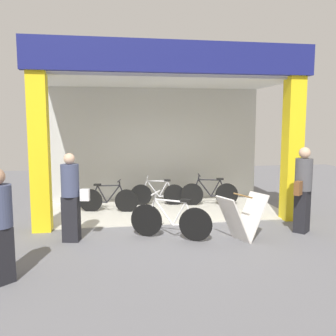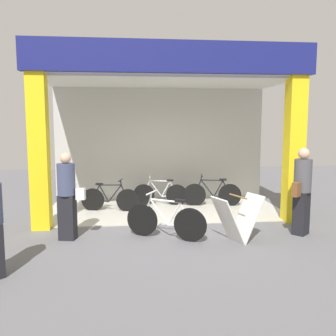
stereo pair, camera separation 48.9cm
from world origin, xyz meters
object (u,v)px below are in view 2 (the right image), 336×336
bicycle_inside_3 (160,194)px  bicycle_parked_0 (166,220)px  sandwich_board_sign (237,219)px  pedestrian_1 (67,195)px  bicycle_inside_0 (110,199)px  bicycle_inside_1 (212,194)px  pedestrian_0 (302,190)px

bicycle_inside_3 → bicycle_parked_0: bicycle_parked_0 is taller
sandwich_board_sign → pedestrian_1: size_ratio=0.61×
bicycle_inside_0 → sandwich_board_sign: 3.56m
bicycle_inside_3 → sandwich_board_sign: size_ratio=1.42×
bicycle_inside_1 → bicycle_parked_0: bicycle_parked_0 is taller
bicycle_inside_1 → bicycle_parked_0: (-1.48, -2.56, 0.02)m
bicycle_inside_1 → bicycle_inside_3: bearing=169.4°
pedestrian_0 → bicycle_inside_1: bearing=114.7°
bicycle_inside_1 → pedestrian_1: bearing=-144.1°
bicycle_inside_0 → bicycle_inside_1: bicycle_inside_1 is taller
bicycle_inside_0 → bicycle_parked_0: size_ratio=0.99×
bicycle_inside_0 → bicycle_inside_1: size_ratio=0.95×
bicycle_inside_1 → pedestrian_0: (1.18, -2.57, 0.55)m
bicycle_inside_0 → bicycle_inside_3: 1.40m
bicycle_inside_0 → pedestrian_0: bearing=-30.9°
bicycle_inside_3 → bicycle_inside_1: bearing=-10.6°
bicycle_inside_3 → pedestrian_1: size_ratio=0.87×
bicycle_inside_1 → pedestrian_1: (-3.32, -2.40, 0.51)m
bicycle_inside_1 → pedestrian_1: 4.13m
pedestrian_1 → bicycle_inside_0: bearing=72.0°
pedestrian_1 → pedestrian_0: bearing=-2.2°
bicycle_inside_0 → bicycle_inside_1: 2.65m
bicycle_inside_1 → pedestrian_1: pedestrian_1 is taller
bicycle_inside_1 → bicycle_parked_0: 2.95m
bicycle_inside_0 → bicycle_parked_0: bicycle_parked_0 is taller
bicycle_inside_0 → sandwich_board_sign: (2.45, -2.59, 0.11)m
pedestrian_1 → sandwich_board_sign: bearing=-8.7°
bicycle_inside_3 → pedestrian_1: 3.35m
bicycle_parked_0 → pedestrian_1: size_ratio=0.88×
sandwich_board_sign → pedestrian_1: bearing=171.3°
bicycle_inside_1 → bicycle_parked_0: size_ratio=1.04×
sandwich_board_sign → pedestrian_1: pedestrian_1 is taller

